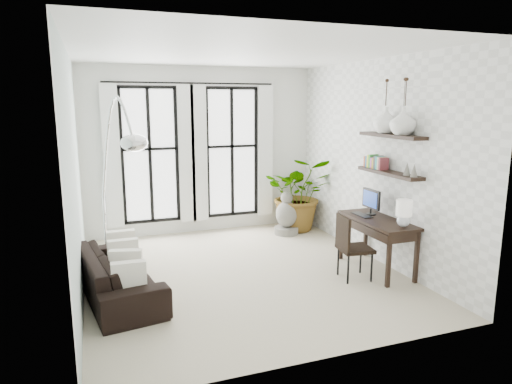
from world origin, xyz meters
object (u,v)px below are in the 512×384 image
desk_chair (350,243)px  plant (299,194)px  desk (379,224)px  arc_lamp (116,142)px  sofa (118,274)px  buddha (287,216)px

desk_chair → plant: bearing=87.8°
desk → desk_chair: (-0.55, -0.11, -0.21)m
desk → arc_lamp: (-3.64, 0.92, 1.25)m
sofa → plant: size_ratio=1.40×
plant → arc_lamp: arc_lamp is taller
arc_lamp → desk: bearing=-14.1°
arc_lamp → sofa: bearing=-101.3°
plant → desk_chair: bearing=-99.4°
desk_chair → buddha: desk_chair is taller
buddha → plant: bearing=28.7°
desk → arc_lamp: arc_lamp is taller
sofa → arc_lamp: 1.78m
plant → buddha: 0.57m
desk_chair → arc_lamp: 3.57m
desk → buddha: bearing=101.7°
arc_lamp → buddha: 3.83m
plant → desk: bearing=-87.4°
sofa → desk: (3.74, -0.40, 0.45)m
sofa → plant: plant is taller
plant → sofa: bearing=-149.7°
plant → desk_chair: (-0.44, -2.63, -0.20)m
sofa → buddha: 3.79m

